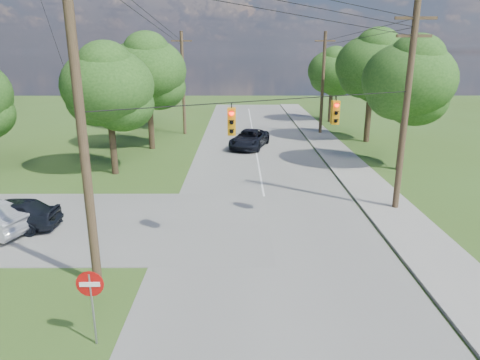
{
  "coord_description": "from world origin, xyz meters",
  "views": [
    {
      "loc": [
        0.54,
        -13.45,
        8.06
      ],
      "look_at": [
        0.59,
        5.0,
        2.53
      ],
      "focal_mm": 32.0,
      "sensor_mm": 36.0,
      "label": 1
    }
  ],
  "objects_px": {
    "pole_north_e": "(323,83)",
    "pole_north_w": "(183,83)",
    "pole_sw": "(80,111)",
    "car_cross_dark": "(9,214)",
    "car_main_north": "(249,139)",
    "pole_ne": "(406,106)",
    "do_not_enter_sign": "(91,292)"
  },
  "relations": [
    {
      "from": "pole_north_e",
      "to": "pole_north_w",
      "type": "xyz_separation_m",
      "value": [
        -13.9,
        0.0,
        0.0
      ]
    },
    {
      "from": "pole_sw",
      "to": "car_cross_dark",
      "type": "distance_m",
      "value": 9.14
    },
    {
      "from": "car_cross_dark",
      "to": "car_main_north",
      "type": "distance_m",
      "value": 21.46
    },
    {
      "from": "pole_sw",
      "to": "pole_north_e",
      "type": "relative_size",
      "value": 1.2
    },
    {
      "from": "pole_sw",
      "to": "pole_north_e",
      "type": "distance_m",
      "value": 32.55
    },
    {
      "from": "car_cross_dark",
      "to": "car_main_north",
      "type": "relative_size",
      "value": 0.81
    },
    {
      "from": "pole_ne",
      "to": "car_main_north",
      "type": "bearing_deg",
      "value": 116.04
    },
    {
      "from": "pole_sw",
      "to": "car_main_north",
      "type": "height_order",
      "value": "pole_sw"
    },
    {
      "from": "pole_north_e",
      "to": "pole_ne",
      "type": "bearing_deg",
      "value": -90.0
    },
    {
      "from": "pole_ne",
      "to": "car_main_north",
      "type": "xyz_separation_m",
      "value": [
        -7.44,
        15.23,
        -4.66
      ]
    },
    {
      "from": "pole_north_e",
      "to": "car_main_north",
      "type": "bearing_deg",
      "value": -137.7
    },
    {
      "from": "pole_ne",
      "to": "car_cross_dark",
      "type": "xyz_separation_m",
      "value": [
        -19.07,
        -2.8,
        -4.67
      ]
    },
    {
      "from": "pole_sw",
      "to": "car_cross_dark",
      "type": "bearing_deg",
      "value": 139.28
    },
    {
      "from": "car_main_north",
      "to": "pole_ne",
      "type": "bearing_deg",
      "value": -47.78
    },
    {
      "from": "pole_ne",
      "to": "pole_north_w",
      "type": "xyz_separation_m",
      "value": [
        -13.9,
        22.0,
        -0.34
      ]
    },
    {
      "from": "pole_sw",
      "to": "pole_ne",
      "type": "distance_m",
      "value": 15.51
    },
    {
      "from": "pole_north_e",
      "to": "car_cross_dark",
      "type": "xyz_separation_m",
      "value": [
        -19.07,
        -24.8,
        -4.33
      ]
    },
    {
      "from": "pole_sw",
      "to": "do_not_enter_sign",
      "type": "xyz_separation_m",
      "value": [
        1.03,
        -3.39,
        -4.53
      ]
    },
    {
      "from": "pole_north_e",
      "to": "car_cross_dark",
      "type": "height_order",
      "value": "pole_north_e"
    },
    {
      "from": "pole_ne",
      "to": "car_cross_dark",
      "type": "bearing_deg",
      "value": -171.64
    },
    {
      "from": "pole_ne",
      "to": "do_not_enter_sign",
      "type": "xyz_separation_m",
      "value": [
        -12.47,
        -10.99,
        -3.77
      ]
    },
    {
      "from": "pole_north_w",
      "to": "car_main_north",
      "type": "bearing_deg",
      "value": -46.34
    },
    {
      "from": "pole_sw",
      "to": "pole_north_w",
      "type": "xyz_separation_m",
      "value": [
        -0.4,
        29.6,
        -1.1
      ]
    },
    {
      "from": "do_not_enter_sign",
      "to": "pole_ne",
      "type": "bearing_deg",
      "value": 40.28
    },
    {
      "from": "pole_north_e",
      "to": "pole_sw",
      "type": "bearing_deg",
      "value": -114.52
    },
    {
      "from": "pole_north_w",
      "to": "pole_ne",
      "type": "bearing_deg",
      "value": -57.71
    },
    {
      "from": "car_cross_dark",
      "to": "car_main_north",
      "type": "bearing_deg",
      "value": 146.75
    },
    {
      "from": "pole_north_w",
      "to": "car_main_north",
      "type": "height_order",
      "value": "pole_north_w"
    },
    {
      "from": "pole_north_w",
      "to": "do_not_enter_sign",
      "type": "height_order",
      "value": "pole_north_w"
    },
    {
      "from": "pole_sw",
      "to": "pole_ne",
      "type": "xyz_separation_m",
      "value": [
        13.5,
        7.6,
        -0.76
      ]
    },
    {
      "from": "pole_north_e",
      "to": "pole_north_w",
      "type": "relative_size",
      "value": 1.0
    },
    {
      "from": "pole_north_e",
      "to": "do_not_enter_sign",
      "type": "height_order",
      "value": "pole_north_e"
    }
  ]
}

